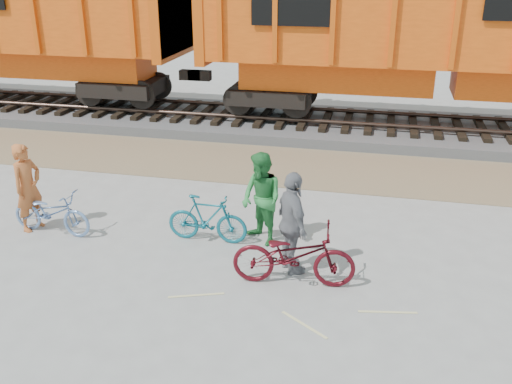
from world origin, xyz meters
TOP-DOWN VIEW (x-y plane):
  - ground at (0.00, 0.00)m, footprint 120.00×120.00m
  - gravel_strip at (0.00, 5.50)m, footprint 120.00×3.00m
  - ballast_bed at (0.00, 9.00)m, footprint 120.00×4.00m
  - track at (0.00, 9.00)m, footprint 120.00×2.60m
  - hopper_car_center at (3.29, 9.00)m, footprint 14.00×3.13m
  - bicycle_blue at (-4.43, 0.73)m, footprint 1.71×0.71m
  - bicycle_teal at (-1.38, 1.06)m, footprint 1.55×0.45m
  - bicycle_maroon at (0.45, -0.09)m, footprint 2.06×0.89m
  - person_solo at (-4.93, 0.83)m, footprint 0.55×0.72m
  - person_man at (-0.38, 1.26)m, footprint 1.08×1.06m
  - person_woman at (0.35, 0.31)m, footprint 0.92×1.14m

SIDE VIEW (x-z plane):
  - ground at x=0.00m, z-range 0.00..0.00m
  - gravel_strip at x=0.00m, z-range 0.00..0.02m
  - ballast_bed at x=0.00m, z-range 0.00..0.30m
  - bicycle_blue at x=-4.43m, z-range 0.00..0.88m
  - bicycle_teal at x=-1.38m, z-range 0.00..0.93m
  - track at x=0.00m, z-range 0.35..0.59m
  - bicycle_maroon at x=0.45m, z-range 0.00..1.05m
  - person_solo at x=-4.93m, z-range 0.00..1.76m
  - person_man at x=-0.38m, z-range 0.00..1.76m
  - person_woman at x=0.35m, z-range 0.00..1.81m
  - hopper_car_center at x=3.29m, z-range 0.68..5.33m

